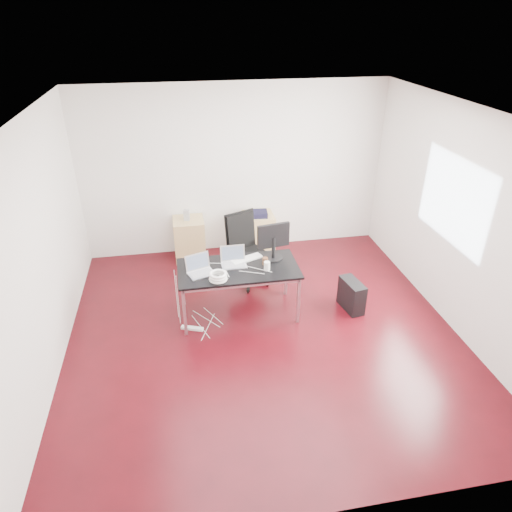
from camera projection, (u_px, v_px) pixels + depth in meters
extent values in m
plane|color=#34050B|center=(263.00, 332.00, 6.01)|extent=(5.00, 5.00, 0.00)
plane|color=silver|center=(266.00, 115.00, 4.66)|extent=(5.00, 5.00, 0.00)
plane|color=silver|center=(235.00, 171.00, 7.49)|extent=(5.00, 0.00, 5.00)
plane|color=silver|center=(333.00, 394.00, 3.18)|extent=(5.00, 0.00, 5.00)
plane|color=silver|center=(39.00, 255.00, 4.95)|extent=(0.00, 5.00, 5.00)
plane|color=silver|center=(459.00, 221.00, 5.73)|extent=(0.00, 5.00, 5.00)
plane|color=white|center=(453.00, 201.00, 5.80)|extent=(0.00, 1.50, 1.50)
cube|color=black|center=(238.00, 269.00, 6.05)|extent=(1.60, 0.80, 0.03)
cube|color=silver|center=(184.00, 312.00, 5.81)|extent=(0.04, 0.04, 0.70)
cube|color=silver|center=(182.00, 283.00, 6.41)|extent=(0.04, 0.04, 0.70)
cube|color=silver|center=(298.00, 300.00, 6.04)|extent=(0.04, 0.04, 0.70)
cube|color=silver|center=(286.00, 274.00, 6.65)|extent=(0.04, 0.04, 0.70)
cylinder|color=black|center=(249.00, 270.00, 6.98)|extent=(0.06, 0.06, 0.47)
cube|color=black|center=(249.00, 254.00, 6.85)|extent=(0.62, 0.61, 0.06)
cube|color=black|center=(241.00, 231.00, 6.86)|extent=(0.46, 0.27, 0.55)
cube|color=tan|center=(190.00, 239.00, 7.64)|extent=(0.50, 0.50, 0.70)
cube|color=tan|center=(258.00, 233.00, 7.82)|extent=(0.50, 0.50, 0.70)
cube|color=black|center=(352.00, 295.00, 6.38)|extent=(0.28, 0.48, 0.44)
cylinder|color=black|center=(242.00, 245.00, 7.90)|extent=(0.30, 0.30, 0.28)
cube|color=white|center=(192.00, 328.00, 6.06)|extent=(0.30, 0.16, 0.04)
cube|color=silver|center=(201.00, 274.00, 5.89)|extent=(0.39, 0.33, 0.01)
cube|color=silver|center=(197.00, 262.00, 5.93)|extent=(0.33, 0.15, 0.22)
cube|color=#475166|center=(197.00, 262.00, 5.92)|extent=(0.29, 0.13, 0.18)
cube|color=silver|center=(234.00, 265.00, 6.09)|extent=(0.33, 0.23, 0.01)
cube|color=silver|center=(233.00, 253.00, 6.13)|extent=(0.33, 0.05, 0.22)
cube|color=#475166|center=(233.00, 254.00, 6.13)|extent=(0.29, 0.04, 0.18)
cylinder|color=black|center=(273.00, 258.00, 6.26)|extent=(0.26, 0.26, 0.02)
cylinder|color=black|center=(273.00, 247.00, 6.19)|extent=(0.05, 0.05, 0.30)
cube|color=black|center=(273.00, 236.00, 6.12)|extent=(0.45, 0.13, 0.34)
cube|color=#475166|center=(273.00, 235.00, 6.14)|extent=(0.39, 0.07, 0.29)
cube|color=white|center=(247.00, 259.00, 6.23)|extent=(0.46, 0.29, 0.02)
cylinder|color=white|center=(267.00, 266.00, 5.96)|extent=(0.10, 0.10, 0.12)
cylinder|color=brown|center=(265.00, 261.00, 6.10)|extent=(0.08, 0.08, 0.10)
torus|color=white|center=(218.00, 279.00, 5.76)|extent=(0.24, 0.24, 0.04)
torus|color=white|center=(218.00, 276.00, 5.75)|extent=(0.23, 0.23, 0.04)
torus|color=white|center=(218.00, 274.00, 5.73)|extent=(0.22, 0.22, 0.04)
cube|color=white|center=(222.00, 276.00, 5.83)|extent=(0.08, 0.08, 0.03)
cube|color=#9E9E9E|center=(187.00, 215.00, 7.42)|extent=(0.10, 0.09, 0.18)
cube|color=black|center=(258.00, 214.00, 7.57)|extent=(0.32, 0.27, 0.09)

